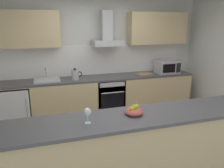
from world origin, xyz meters
TOP-DOWN VIEW (x-y plane):
  - ground at (0.00, 0.00)m, footprint 5.87×4.83m
  - wall_back at (0.00, 1.97)m, footprint 5.87×0.12m
  - backsplash_tile at (0.00, 1.90)m, footprint 4.14×0.02m
  - counter_back at (0.00, 1.59)m, footprint 4.28×0.60m
  - counter_island at (-0.14, -0.68)m, footprint 3.36×0.64m
  - upper_cabinets at (0.00, 1.74)m, footprint 4.23×0.32m
  - oven at (0.22, 1.57)m, footprint 0.60×0.62m
  - refrigerator at (-1.69, 1.57)m, footprint 0.58×0.60m
  - microwave at (1.63, 1.54)m, footprint 0.50×0.38m
  - sink at (-1.06, 1.58)m, footprint 0.50×0.40m
  - kettle at (-0.50, 1.53)m, footprint 0.29×0.15m
  - range_hood at (0.22, 1.70)m, footprint 0.62×0.45m
  - wine_glass at (-0.68, -0.72)m, footprint 0.08×0.08m
  - fruit_bowl at (-0.10, -0.64)m, footprint 0.22×0.22m
  - chopping_board at (1.07, 1.54)m, footprint 0.38×0.29m

SIDE VIEW (x-z plane):
  - ground at x=0.00m, z-range -0.02..0.00m
  - refrigerator at x=-1.69m, z-range 0.00..0.85m
  - counter_back at x=0.00m, z-range 0.00..0.90m
  - oven at x=0.22m, z-range 0.06..0.86m
  - counter_island at x=-0.14m, z-range 0.01..0.97m
  - chopping_board at x=1.07m, z-range 0.90..0.92m
  - sink at x=-1.06m, z-range 0.80..1.06m
  - kettle at x=-0.50m, z-range 0.89..1.13m
  - fruit_bowl at x=-0.10m, z-range 0.94..1.07m
  - microwave at x=1.63m, z-range 0.90..1.20m
  - wine_glass at x=-0.68m, z-range 1.00..1.17m
  - backsplash_tile at x=0.00m, z-range 0.90..1.56m
  - wall_back at x=0.00m, z-range 0.00..2.60m
  - range_hood at x=0.22m, z-range 1.43..2.15m
  - upper_cabinets at x=0.00m, z-range 1.56..2.26m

